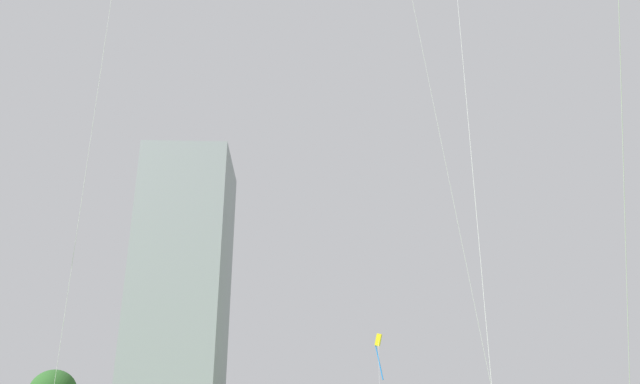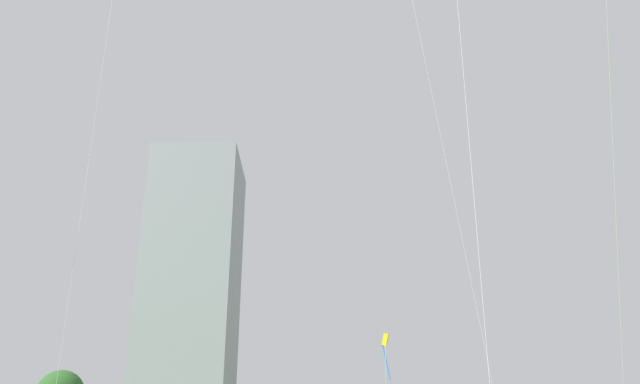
# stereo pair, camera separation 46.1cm
# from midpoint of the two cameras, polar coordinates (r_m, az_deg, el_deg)

# --- Properties ---
(kite_flying_1) EXTENTS (2.04, 12.13, 10.61)m
(kite_flying_1) POSITION_cam_midpoint_polar(r_m,az_deg,el_deg) (56.96, 5.07, -13.47)
(kite_flying_1) COLOR silver
(kite_flying_1) RESTS_ON ground
(distant_highrise_0) EXTENTS (24.48, 27.32, 63.05)m
(distant_highrise_0) POSITION_cam_midpoint_polar(r_m,az_deg,el_deg) (142.30, -12.51, -9.01)
(distant_highrise_0) COLOR gray
(distant_highrise_0) RESTS_ON ground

